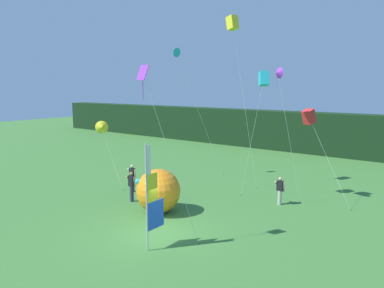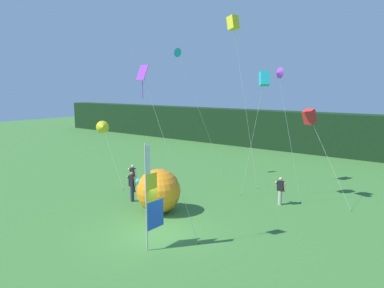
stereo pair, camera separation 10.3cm
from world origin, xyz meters
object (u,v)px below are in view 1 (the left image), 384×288
object	(u,v)px
person_far_left	(280,190)
kite_purple_delta_3	(278,74)
kite_yellow_box_0	(232,23)
kite_cyan_box_5	(264,79)
person_near_banner	(132,186)
person_mid_field	(132,177)
kite_yellow_delta_4	(102,127)
kite_red_box_6	(309,117)
banner_flag	(152,199)
kite_purple_diamond_2	(148,89)
inflatable_balloon	(158,191)
kite_cyan_delta_1	(176,53)

from	to	relation	value
person_far_left	kite_purple_delta_3	bearing A→B (deg)	-158.50
kite_yellow_box_0	kite_cyan_box_5	size ratio (longest dim) A/B	1.47
person_near_banner	person_mid_field	world-z (taller)	person_near_banner
kite_yellow_delta_4	kite_red_box_6	xyz separation A→B (m)	(12.24, 5.03, 0.99)
person_near_banner	kite_purple_delta_3	size ratio (longest dim) A/B	0.23
banner_flag	kite_purple_diamond_2	bearing A→B (deg)	157.33
inflatable_balloon	kite_yellow_box_0	world-z (taller)	kite_yellow_box_0
kite_purple_delta_3	kite_red_box_6	bearing A→B (deg)	61.17
kite_yellow_box_0	kite_yellow_delta_4	size ratio (longest dim) A/B	2.52
banner_flag	kite_red_box_6	xyz separation A→B (m)	(2.71, 10.28, 2.77)
inflatable_balloon	kite_cyan_delta_1	size ratio (longest dim) A/B	0.25
kite_cyan_box_5	person_mid_field	bearing A→B (deg)	-152.87
kite_yellow_delta_4	inflatable_balloon	bearing A→B (deg)	-15.77
person_near_banner	kite_red_box_6	distance (m)	10.98
kite_purple_diamond_2	inflatable_balloon	bearing A→B (deg)	127.70
kite_yellow_box_0	kite_purple_diamond_2	bearing A→B (deg)	-78.20
banner_flag	person_near_banner	size ratio (longest dim) A/B	2.52
person_mid_field	inflatable_balloon	world-z (taller)	inflatable_balloon
person_near_banner	kite_purple_diamond_2	xyz separation A→B (m)	(4.97, -3.65, 5.58)
kite_yellow_box_0	banner_flag	bearing A→B (deg)	-77.25
kite_yellow_box_0	kite_red_box_6	distance (m)	7.49
kite_purple_diamond_2	kite_red_box_6	size ratio (longest dim) A/B	1.38
person_far_left	kite_purple_diamond_2	size ratio (longest dim) A/B	0.21
person_near_banner	kite_red_box_6	size ratio (longest dim) A/B	0.33
banner_flag	kite_yellow_delta_4	xyz separation A→B (m)	(-9.53, 5.25, 1.79)
person_near_banner	kite_yellow_box_0	size ratio (longest dim) A/B	0.16
person_near_banner	kite_yellow_delta_4	world-z (taller)	kite_yellow_delta_4
banner_flag	person_far_left	xyz separation A→B (m)	(1.93, 8.40, -1.28)
kite_yellow_delta_4	kite_yellow_box_0	bearing A→B (deg)	32.22
person_mid_field	person_far_left	bearing A→B (deg)	21.23
person_far_left	kite_cyan_box_5	bearing A→B (deg)	165.90
inflatable_balloon	kite_cyan_box_5	xyz separation A→B (m)	(3.24, 5.43, 5.87)
person_far_left	kite_yellow_box_0	bearing A→B (deg)	160.81
person_near_banner	kite_purple_delta_3	distance (m)	10.33
kite_purple_diamond_2	kite_cyan_box_5	world-z (taller)	kite_cyan_box_5
kite_yellow_box_0	kite_purple_diamond_2	world-z (taller)	kite_yellow_box_0
kite_yellow_box_0	kite_cyan_box_5	world-z (taller)	kite_yellow_box_0
banner_flag	kite_yellow_box_0	distance (m)	13.12
kite_purple_diamond_2	kite_yellow_delta_4	distance (m)	10.99
person_far_left	kite_cyan_delta_1	world-z (taller)	kite_cyan_delta_1
person_far_left	kite_cyan_box_5	world-z (taller)	kite_cyan_box_5
kite_purple_diamond_2	person_near_banner	bearing A→B (deg)	143.73
person_far_left	kite_cyan_delta_1	size ratio (longest dim) A/B	0.17
person_mid_field	kite_purple_diamond_2	world-z (taller)	kite_purple_diamond_2
kite_yellow_box_0	kite_purple_delta_3	distance (m)	5.26
kite_purple_diamond_2	kite_cyan_delta_1	bearing A→B (deg)	123.89
person_mid_field	kite_cyan_delta_1	distance (m)	9.15
inflatable_balloon	kite_yellow_box_0	distance (m)	11.40
inflatable_balloon	kite_yellow_delta_4	bearing A→B (deg)	164.23
person_mid_field	kite_purple_diamond_2	bearing A→B (deg)	-38.38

